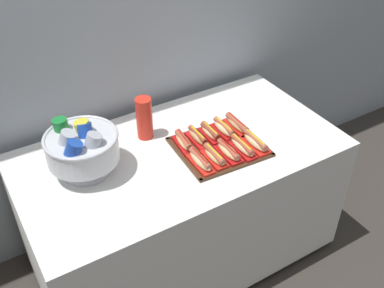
# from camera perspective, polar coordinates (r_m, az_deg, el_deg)

# --- Properties ---
(ground_plane) EXTENTS (10.00, 10.00, 0.00)m
(ground_plane) POSITION_cam_1_polar(r_m,az_deg,el_deg) (2.72, -1.18, -13.33)
(ground_plane) COLOR #38332D
(back_wall) EXTENTS (6.00, 0.10, 2.60)m
(back_wall) POSITION_cam_1_polar(r_m,az_deg,el_deg) (2.34, -8.24, 16.77)
(back_wall) COLOR #9EA8B2
(back_wall) RESTS_ON ground_plane
(buffet_table) EXTENTS (1.56, 0.82, 0.75)m
(buffet_table) POSITION_cam_1_polar(r_m,az_deg,el_deg) (2.43, -1.30, -7.37)
(buffet_table) COLOR white
(buffet_table) RESTS_ON ground_plane
(serving_tray) EXTENTS (0.43, 0.38, 0.01)m
(serving_tray) POSITION_cam_1_polar(r_m,az_deg,el_deg) (2.20, 3.41, -0.41)
(serving_tray) COLOR #472B19
(serving_tray) RESTS_ON buffet_table
(hot_dog_0) EXTENTS (0.06, 0.18, 0.06)m
(hot_dog_0) POSITION_cam_1_polar(r_m,az_deg,el_deg) (2.07, 1.02, -2.13)
(hot_dog_0) COLOR red
(hot_dog_0) RESTS_ON serving_tray
(hot_dog_1) EXTENTS (0.07, 0.16, 0.06)m
(hot_dog_1) POSITION_cam_1_polar(r_m,az_deg,el_deg) (2.10, 2.82, -1.55)
(hot_dog_1) COLOR red
(hot_dog_1) RESTS_ON serving_tray
(hot_dog_2) EXTENTS (0.07, 0.17, 0.06)m
(hot_dog_2) POSITION_cam_1_polar(r_m,az_deg,el_deg) (2.13, 4.56, -0.97)
(hot_dog_2) COLOR #B21414
(hot_dog_2) RESTS_ON serving_tray
(hot_dog_3) EXTENTS (0.06, 0.18, 0.06)m
(hot_dog_3) POSITION_cam_1_polar(r_m,az_deg,el_deg) (2.16, 6.26, -0.37)
(hot_dog_3) COLOR #B21414
(hot_dog_3) RESTS_ON serving_tray
(hot_dog_4) EXTENTS (0.07, 0.18, 0.06)m
(hot_dog_4) POSITION_cam_1_polar(r_m,az_deg,el_deg) (2.20, 7.90, 0.20)
(hot_dog_4) COLOR red
(hot_dog_4) RESTS_ON serving_tray
(hot_dog_5) EXTENTS (0.08, 0.17, 0.06)m
(hot_dog_5) POSITION_cam_1_polar(r_m,az_deg,el_deg) (2.18, -1.05, 0.27)
(hot_dog_5) COLOR #B21414
(hot_dog_5) RESTS_ON serving_tray
(hot_dog_6) EXTENTS (0.06, 0.16, 0.06)m
(hot_dog_6) POSITION_cam_1_polar(r_m,az_deg,el_deg) (2.21, 0.68, 0.85)
(hot_dog_6) COLOR red
(hot_dog_6) RESTS_ON serving_tray
(hot_dog_7) EXTENTS (0.06, 0.15, 0.06)m
(hot_dog_7) POSITION_cam_1_polar(r_m,az_deg,el_deg) (2.24, 2.37, 1.35)
(hot_dog_7) COLOR #B21414
(hot_dog_7) RESTS_ON serving_tray
(hot_dog_8) EXTENTS (0.07, 0.17, 0.06)m
(hot_dog_8) POSITION_cam_1_polar(r_m,az_deg,el_deg) (2.27, 4.02, 1.88)
(hot_dog_8) COLOR #B21414
(hot_dog_8) RESTS_ON serving_tray
(hot_dog_9) EXTENTS (0.06, 0.18, 0.06)m
(hot_dog_9) POSITION_cam_1_polar(r_m,az_deg,el_deg) (2.31, 5.61, 2.40)
(hot_dog_9) COLOR red
(hot_dog_9) RESTS_ON serving_tray
(punch_bowl) EXTENTS (0.33, 0.33, 0.26)m
(punch_bowl) POSITION_cam_1_polar(r_m,az_deg,el_deg) (2.04, -13.64, -0.37)
(punch_bowl) COLOR silver
(punch_bowl) RESTS_ON buffet_table
(cup_stack) EXTENTS (0.08, 0.08, 0.22)m
(cup_stack) POSITION_cam_1_polar(r_m,az_deg,el_deg) (2.23, -5.98, 3.23)
(cup_stack) COLOR red
(cup_stack) RESTS_ON buffet_table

